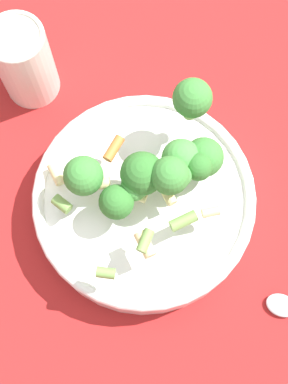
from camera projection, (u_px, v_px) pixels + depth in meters
ground_plane at (144, 208)px, 0.66m from camera, size 3.00×3.00×0.00m
bowl at (144, 202)px, 0.63m from camera, size 0.26×0.26×0.05m
pasta_salad at (157, 166)px, 0.57m from camera, size 0.20×0.19×0.10m
cup at (24, 62)px, 0.65m from camera, size 0.07×0.07×0.12m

